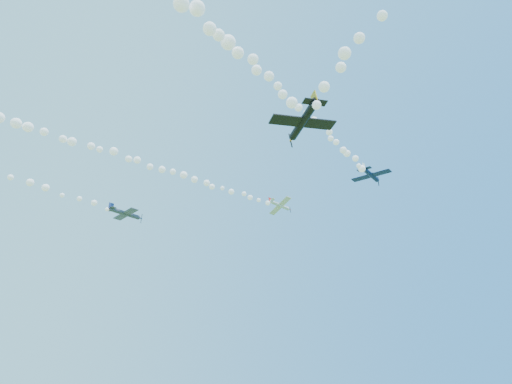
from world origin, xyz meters
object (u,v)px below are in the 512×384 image
plane_white (280,205)px  plane_black (303,121)px  plane_grey (126,214)px  plane_navy (371,175)px

plane_white → plane_black: plane_white is taller
plane_white → plane_grey: (-34.93, 2.51, -10.07)m
plane_white → plane_navy: 24.63m
plane_white → plane_black: (-28.81, -44.15, -15.75)m
plane_grey → plane_black: size_ratio=0.97×
plane_white → plane_navy: (5.15, -24.01, -1.89)m
plane_white → plane_grey: plane_white is taller
plane_navy → plane_black: plane_navy is taller
plane_grey → plane_black: (6.13, -46.66, -5.68)m
plane_white → plane_black: 55.02m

